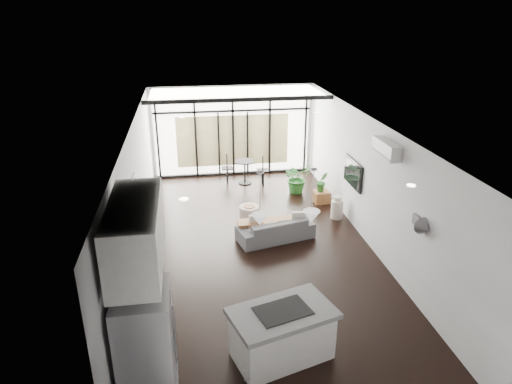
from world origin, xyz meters
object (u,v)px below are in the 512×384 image
object	(u,v)px
island	(282,334)
console_bench	(268,229)
milk_can	(337,207)
tv	(353,173)
sofa	(276,225)
pouf	(249,214)
fridge	(147,351)

from	to	relation	value
island	console_bench	size ratio (longest dim) A/B	1.08
console_bench	milk_can	size ratio (longest dim) A/B	2.38
tv	island	bearing A→B (deg)	-121.24
sofa	pouf	size ratio (longest dim) A/B	3.54
milk_can	island	bearing A→B (deg)	-117.42
console_bench	pouf	xyz separation A→B (m)	(-0.31, 0.94, -0.03)
console_bench	fridge	bearing A→B (deg)	-120.65
sofa	pouf	world-z (taller)	sofa
fridge	tv	xyz separation A→B (m)	(4.55, 4.95, 0.41)
milk_can	tv	distance (m)	1.07
fridge	console_bench	bearing A→B (deg)	61.63
tv	sofa	bearing A→B (deg)	-163.59
milk_can	fridge	bearing A→B (deg)	-129.53
console_bench	tv	world-z (taller)	tv
pouf	milk_can	xyz separation A→B (m)	(2.21, -0.16, 0.10)
console_bench	tv	distance (m)	2.45
pouf	sofa	bearing A→B (deg)	-65.59
sofa	tv	distance (m)	2.28
fridge	pouf	size ratio (longest dim) A/B	3.58
milk_can	tv	xyz separation A→B (m)	(0.24, -0.28, 1.00)
island	pouf	xyz separation A→B (m)	(0.18, 4.78, -0.22)
island	sofa	distance (m)	3.81
sofa	milk_can	distance (m)	1.95
sofa	tv	world-z (taller)	tv
fridge	tv	distance (m)	6.74
fridge	milk_can	bearing A→B (deg)	50.47
console_bench	island	bearing A→B (deg)	-99.49
island	milk_can	xyz separation A→B (m)	(2.39, 4.61, -0.12)
island	pouf	world-z (taller)	island
sofa	pouf	xyz separation A→B (m)	(-0.46, 1.02, -0.15)
fridge	milk_can	world-z (taller)	fridge
island	tv	distance (m)	5.15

